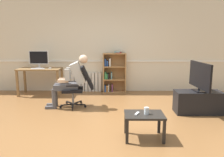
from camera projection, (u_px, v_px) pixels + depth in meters
ground_plane at (104, 122)px, 4.31m from camera, size 18.00×18.00×0.00m
back_wall at (107, 47)px, 6.68m from camera, size 12.00×0.13×2.70m
computer_desk at (40, 72)px, 6.33m from camera, size 1.19×0.60×0.76m
imac_monitor at (39, 58)px, 6.33m from camera, size 0.55×0.14×0.49m
keyboard at (38, 69)px, 6.17m from camera, size 0.37×0.12×0.02m
computer_mouse at (50, 68)px, 6.18m from camera, size 0.06×0.10×0.03m
bookshelf at (113, 73)px, 6.61m from camera, size 0.67×0.29×1.24m
radiator at (86, 82)px, 6.76m from camera, size 0.90×0.08×0.58m
office_chair at (79, 85)px, 5.19m from camera, size 0.81×0.62×0.97m
person_seated at (71, 80)px, 5.15m from camera, size 1.00×0.42×1.22m
tv_stand at (198, 102)px, 4.80m from camera, size 0.98×0.43×0.48m
tv_screen at (200, 76)px, 4.70m from camera, size 0.22×0.98×0.62m
coffee_table at (144, 118)px, 3.55m from camera, size 0.62×0.45×0.41m
drinking_glass at (146, 111)px, 3.52m from camera, size 0.08×0.08×0.11m
spare_remote at (137, 114)px, 3.53m from camera, size 0.09×0.15×0.02m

